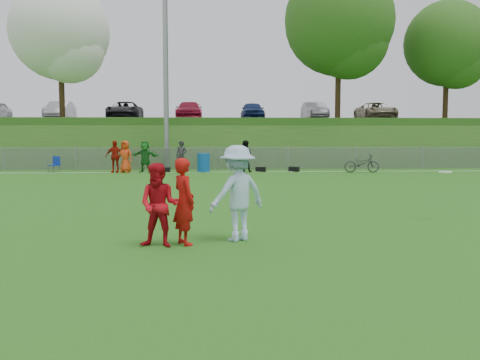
{
  "coord_description": "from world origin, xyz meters",
  "views": [
    {
      "loc": [
        -0.77,
        -10.56,
        2.12
      ],
      "look_at": [
        -0.04,
        0.5,
        1.13
      ],
      "focal_mm": 40.0,
      "sensor_mm": 36.0,
      "label": 1
    }
  ],
  "objects": [
    {
      "name": "player_blue",
      "position": [
        -0.14,
        -0.23,
        0.94
      ],
      "size": [
        1.39,
        1.22,
        1.87
      ],
      "primitive_type": "imported",
      "rotation": [
        0.0,
        0.0,
        3.68
      ],
      "color": "#AFCFF3",
      "rests_on": "ground"
    },
    {
      "name": "recycling_bin",
      "position": [
        -0.85,
        18.23,
        0.5
      ],
      "size": [
        0.88,
        0.88,
        1.0
      ],
      "primitive_type": "cylinder",
      "rotation": [
        0.0,
        0.0,
        -0.42
      ],
      "color": "#0F51A5",
      "rests_on": "ground"
    },
    {
      "name": "player_red_left",
      "position": [
        -1.17,
        -0.53,
        0.82
      ],
      "size": [
        0.63,
        0.71,
        1.64
      ],
      "primitive_type": "imported",
      "rotation": [
        0.0,
        0.0,
        2.07
      ],
      "color": "#B4100C",
      "rests_on": "ground"
    },
    {
      "name": "light_pole",
      "position": [
        -3.0,
        20.8,
        6.71
      ],
      "size": [
        1.2,
        0.4,
        12.15
      ],
      "color": "gray",
      "rests_on": "ground"
    },
    {
      "name": "player_red_center",
      "position": [
        -1.62,
        -0.73,
        0.78
      ],
      "size": [
        0.87,
        0.75,
        1.56
      ],
      "primitive_type": "imported",
      "rotation": [
        0.0,
        0.0,
        -0.23
      ],
      "color": "red",
      "rests_on": "ground"
    },
    {
      "name": "ground",
      "position": [
        0.0,
        0.0,
        0.0
      ],
      "size": [
        120.0,
        120.0,
        0.0
      ],
      "primitive_type": "plane",
      "color": "#226A16",
      "rests_on": "ground"
    },
    {
      "name": "tree_green_far",
      "position": [
        16.16,
        25.92,
        7.96
      ],
      "size": [
        5.88,
        5.88,
        8.19
      ],
      "color": "black",
      "rests_on": "berm"
    },
    {
      "name": "parking_lot",
      "position": [
        0.0,
        33.0,
        3.05
      ],
      "size": [
        120.0,
        12.0,
        0.1
      ],
      "primitive_type": "cube",
      "color": "black",
      "rests_on": "berm"
    },
    {
      "name": "camp_chair",
      "position": [
        -8.83,
        18.5,
        0.25
      ],
      "size": [
        0.62,
        0.63,
        0.84
      ],
      "rotation": [
        0.0,
        0.0,
        -0.42
      ],
      "color": "#0E2B9B",
      "rests_on": "ground"
    },
    {
      "name": "frisbee",
      "position": [
        5.0,
        1.9,
        1.17
      ],
      "size": [
        0.31,
        0.31,
        0.03
      ],
      "color": "silver",
      "rests_on": "ground"
    },
    {
      "name": "spectator_row",
      "position": [
        -3.05,
        18.0,
        0.85
      ],
      "size": [
        7.9,
        0.85,
        1.69
      ],
      "color": "#A6180B",
      "rests_on": "ground"
    },
    {
      "name": "car_row",
      "position": [
        -1.17,
        32.0,
        3.82
      ],
      "size": [
        32.04,
        5.18,
        1.44
      ],
      "color": "silver",
      "rests_on": "parking_lot"
    },
    {
      "name": "gear_bags",
      "position": [
        1.11,
        18.1,
        0.13
      ],
      "size": [
        7.55,
        0.52,
        0.26
      ],
      "color": "black",
      "rests_on": "ground"
    },
    {
      "name": "sideline_far",
      "position": [
        0.0,
        18.0,
        0.01
      ],
      "size": [
        60.0,
        0.1,
        0.01
      ],
      "primitive_type": "cube",
      "color": "white",
      "rests_on": "ground"
    },
    {
      "name": "tree_white_flowering",
      "position": [
        -9.84,
        24.92,
        8.32
      ],
      "size": [
        6.3,
        6.3,
        8.78
      ],
      "color": "black",
      "rests_on": "berm"
    },
    {
      "name": "berm",
      "position": [
        0.0,
        31.0,
        1.5
      ],
      "size": [
        120.0,
        18.0,
        3.0
      ],
      "primitive_type": "cube",
      "color": "#1F5A19",
      "rests_on": "ground"
    },
    {
      "name": "tree_green_near",
      "position": [
        8.16,
        24.42,
        9.03
      ],
      "size": [
        7.14,
        7.14,
        9.95
      ],
      "color": "black",
      "rests_on": "berm"
    },
    {
      "name": "fence",
      "position": [
        0.0,
        20.0,
        0.65
      ],
      "size": [
        58.0,
        0.06,
        1.3
      ],
      "color": "gray",
      "rests_on": "ground"
    },
    {
      "name": "bicycle",
      "position": [
        7.52,
        17.2,
        0.48
      ],
      "size": [
        1.88,
        0.76,
        0.97
      ],
      "primitive_type": "imported",
      "rotation": [
        0.0,
        0.0,
        1.5
      ],
      "color": "#2F2F32",
      "rests_on": "ground"
    }
  ]
}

